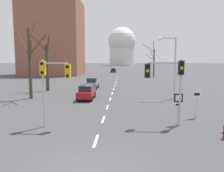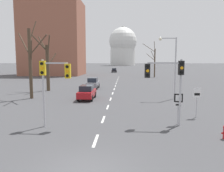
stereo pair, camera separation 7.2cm
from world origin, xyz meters
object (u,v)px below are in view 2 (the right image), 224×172
object	(u,v)px
traffic_signal_near_right	(169,76)
sedan_near_left	(87,92)
speed_limit_sign	(197,97)
sedan_mid_centre	(114,70)
sedan_near_right	(93,83)
traffic_signal_near_left	(52,76)
route_sign_post	(178,103)
street_lamp_right	(172,61)

from	to	relation	value
traffic_signal_near_right	sedan_near_left	world-z (taller)	traffic_signal_near_right
speed_limit_sign	sedan_mid_centre	bearing A→B (deg)	98.09
sedan_near_right	sedan_mid_centre	world-z (taller)	sedan_near_right
speed_limit_sign	traffic_signal_near_left	bearing A→B (deg)	-163.96
sedan_near_left	traffic_signal_near_left	bearing A→B (deg)	-92.55
traffic_signal_near_left	speed_limit_sign	xyz separation A→B (m)	(10.55, 3.03, -1.85)
route_sign_post	street_lamp_right	world-z (taller)	street_lamp_right
street_lamp_right	sedan_mid_centre	distance (m)	60.20
sedan_near_left	speed_limit_sign	bearing A→B (deg)	-37.43
sedan_near_left	sedan_mid_centre	distance (m)	60.25
route_sign_post	sedan_mid_centre	world-z (taller)	route_sign_post
route_sign_post	sedan_near_left	distance (m)	12.71
sedan_near_left	sedan_mid_centre	bearing A→B (deg)	89.61
traffic_signal_near_right	traffic_signal_near_left	xyz separation A→B (m)	(-7.86, -0.78, -0.02)
route_sign_post	sedan_mid_centre	xyz separation A→B (m)	(-7.74, 69.98, -0.72)
traffic_signal_near_left	sedan_near_left	size ratio (longest dim) A/B	1.07
street_lamp_right	sedan_near_left	size ratio (longest dim) A/B	1.67
traffic_signal_near_right	street_lamp_right	world-z (taller)	street_lamp_right
traffic_signal_near_right	traffic_signal_near_left	distance (m)	7.90
route_sign_post	street_lamp_right	bearing A→B (deg)	80.66
speed_limit_sign	sedan_near_left	distance (m)	12.70
traffic_signal_near_left	sedan_near_right	xyz separation A→B (m)	(-0.24, 20.65, -2.57)
speed_limit_sign	route_sign_post	bearing A→B (deg)	-133.57
speed_limit_sign	street_lamp_right	world-z (taller)	street_lamp_right
sedan_near_left	sedan_mid_centre	world-z (taller)	sedan_near_left
traffic_signal_near_right	sedan_near_right	distance (m)	21.61
route_sign_post	sedan_mid_centre	bearing A→B (deg)	96.31
sedan_near_left	sedan_near_right	distance (m)	9.94
traffic_signal_near_left	street_lamp_right	xyz separation A→B (m)	(10.37, 11.65, 1.01)
sedan_near_left	traffic_signal_near_right	bearing A→B (deg)	-53.46
street_lamp_right	sedan_near_right	world-z (taller)	street_lamp_right
traffic_signal_near_right	sedan_mid_centre	xyz separation A→B (m)	(-6.97, 70.20, -2.69)
route_sign_post	speed_limit_sign	xyz separation A→B (m)	(1.93, 2.03, 0.10)
traffic_signal_near_right	route_sign_post	bearing A→B (deg)	16.35
traffic_signal_near_left	sedan_near_right	bearing A→B (deg)	90.66
traffic_signal_near_left	route_sign_post	xyz separation A→B (m)	(8.62, 1.01, -1.95)
traffic_signal_near_left	traffic_signal_near_right	bearing A→B (deg)	5.68
sedan_near_left	sedan_near_right	world-z (taller)	sedan_near_right
route_sign_post	sedan_near_left	bearing A→B (deg)	129.92
speed_limit_sign	sedan_near_right	xyz separation A→B (m)	(-10.79, 17.62, -0.73)
traffic_signal_near_right	route_sign_post	distance (m)	2.12
speed_limit_sign	sedan_mid_centre	world-z (taller)	speed_limit_sign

